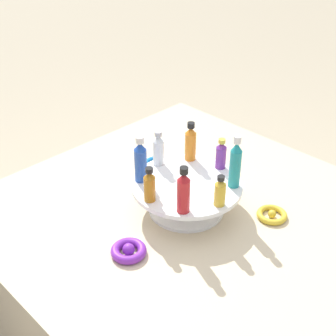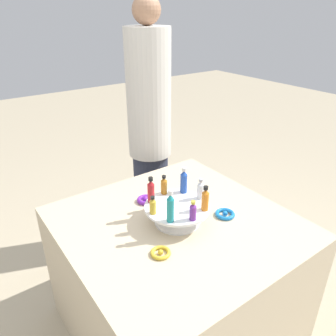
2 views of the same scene
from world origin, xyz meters
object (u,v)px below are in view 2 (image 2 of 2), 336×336
object	(u,v)px
person_figure	(150,134)
ribbon_bow_blue	(225,214)
bottle_gold	(153,206)
bottle_blue	(184,181)
bottle_red	(151,191)
ribbon_bow_gold	(161,253)
display_stand	(177,212)
bottle_teal	(170,207)
bottle_orange	(205,199)
bottle_amber	(164,185)
bottle_purple	(193,211)
bottle_clear	(200,190)
ribbon_bow_purple	(146,200)

from	to	relation	value
person_figure	ribbon_bow_blue	bearing A→B (deg)	16.32
bottle_gold	person_figure	distance (m)	0.87
bottle_blue	bottle_red	bearing A→B (deg)	-6.09
bottle_gold	ribbon_bow_gold	xyz separation A→B (m)	(0.07, 0.16, -0.12)
bottle_blue	ribbon_bow_gold	bearing A→B (deg)	37.17
display_stand	bottle_gold	size ratio (longest dim) A/B	3.55
display_stand	bottle_red	xyz separation A→B (m)	(0.08, -0.10, 0.10)
ribbon_bow_gold	ribbon_bow_blue	xyz separation A→B (m)	(-0.42, -0.05, 0.00)
bottle_teal	ribbon_bow_gold	distance (m)	0.19
display_stand	ribbon_bow_gold	size ratio (longest dim) A/B	3.62
ribbon_bow_blue	bottle_red	bearing A→B (deg)	-33.15
bottle_teal	bottle_orange	size ratio (longest dim) A/B	1.27
bottle_amber	person_figure	size ratio (longest dim) A/B	0.06
bottle_purple	bottle_red	bearing A→B (deg)	-73.59
display_stand	bottle_blue	xyz separation A→B (m)	(-0.10, -0.08, 0.10)
ribbon_bow_gold	ribbon_bow_blue	bearing A→B (deg)	-173.75
bottle_blue	ribbon_bow_blue	world-z (taller)	bottle_blue
bottle_orange	person_figure	bearing A→B (deg)	-106.72
bottle_purple	bottle_orange	size ratio (longest dim) A/B	0.77
bottle_clear	ribbon_bow_blue	bearing A→B (deg)	138.25
bottle_purple	bottle_clear	world-z (taller)	bottle_clear
ribbon_bow_gold	person_figure	bearing A→B (deg)	-120.65
person_figure	display_stand	bearing A→B (deg)	-0.00
bottle_purple	ribbon_bow_gold	distance (m)	0.22
bottle_blue	bottle_teal	bearing A→B (deg)	38.91
bottle_purple	bottle_amber	xyz separation A→B (m)	(-0.03, -0.25, 0.00)
person_figure	bottle_clear	bearing A→B (deg)	8.80
bottle_orange	bottle_blue	bearing A→B (deg)	-96.09
bottle_teal	ribbon_bow_purple	world-z (taller)	bottle_teal
bottle_teal	bottle_amber	size ratio (longest dim) A/B	1.56
bottle_purple	bottle_blue	distance (m)	0.24
display_stand	bottle_amber	size ratio (longest dim) A/B	3.13
bottle_red	bottle_gold	size ratio (longest dim) A/B	1.50
bottle_amber	ribbon_bow_purple	xyz separation A→B (m)	(0.04, -0.11, -0.12)
bottle_teal	ribbon_bow_blue	xyz separation A→B (m)	(-0.32, 0.02, -0.15)
ribbon_bow_purple	bottle_teal	bearing A→B (deg)	77.11
ribbon_bow_blue	display_stand	bearing A→B (deg)	-23.75
display_stand	bottle_red	distance (m)	0.16
bottle_gold	bottle_amber	world-z (taller)	bottle_amber
ribbon_bow_purple	bottle_gold	bearing A→B (deg)	65.97
bottle_gold	ribbon_bow_purple	xyz separation A→B (m)	(-0.10, -0.23, -0.12)
bottle_gold	bottle_blue	distance (m)	0.24
bottle_gold	bottle_purple	bearing A→B (deg)	128.91
bottle_purple	person_figure	size ratio (longest dim) A/B	0.05
ribbon_bow_gold	bottle_amber	bearing A→B (deg)	-127.65
bottle_teal	ribbon_bow_purple	bearing A→B (deg)	-102.89
display_stand	ribbon_bow_purple	xyz separation A→B (m)	(0.03, -0.24, -0.04)
bottle_amber	person_figure	distance (m)	0.70
bottle_blue	ribbon_bow_blue	xyz separation A→B (m)	(-0.12, 0.18, -0.14)
bottle_blue	person_figure	bearing A→B (deg)	-109.40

